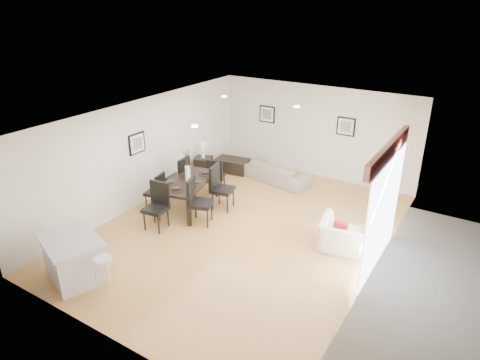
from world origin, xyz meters
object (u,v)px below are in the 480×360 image
Objects in this scene: dining_chair_enear at (197,198)px; side_table at (204,167)px; dining_chair_wfar at (181,175)px; armchair at (346,236)px; coffee_table at (232,165)px; sofa at (277,172)px; dining_chair_wnear at (157,189)px; dining_chair_efar at (219,185)px; kitchen_island at (73,258)px; dining_chair_head at (158,203)px; dining_table at (188,184)px; bar_stool at (103,263)px; dining_chair_foot at (216,174)px.

side_table is at bearing 12.15° from dining_chair_enear.
armchair is at bearing 82.24° from dining_chair_wfar.
armchair is at bearing -99.63° from dining_chair_enear.
sofa is at bearing -6.07° from coffee_table.
dining_chair_enear is at bearing 76.48° from dining_chair_wnear.
dining_chair_wnear is at bearing -83.91° from side_table.
sofa is 2.18m from side_table.
dining_chair_efar is 0.77× the size of kitchen_island.
kitchen_island reaches higher than coffee_table.
sofa is at bearing 137.57° from dining_chair_wfar.
dining_chair_wnear is at bearing 125.37° from dining_chair_head.
dining_table is 1.73× the size of dining_chair_enear.
dining_table is 3.48m from kitchen_island.
sofa is 2.01× the size of dining_chair_wnear.
dining_chair_wnear is 3.09m from kitchen_island.
side_table reaches higher than coffee_table.
dining_chair_enear reaches higher than bar_stool.
kitchen_island is (-0.01, -2.34, -0.18)m from dining_chair_head.
dining_chair_foot is at bearing -80.72° from coffee_table.
dining_chair_head is at bearing 31.83° from dining_chair_wnear.
dining_table is at bearing -88.31° from coffee_table.
dining_chair_enear is 1.03× the size of dining_chair_head.
side_table is at bearing -27.47° from armchair.
dining_table is at bearing 81.69° from dining_chair_head.
dining_chair_wnear reaches higher than sofa.
dining_table is at bearing 49.13° from dining_chair_wfar.
bar_stool is (0.83, -2.34, 0.01)m from dining_chair_head.
dining_table is at bearing 112.94° from dining_chair_wnear.
sofa is 3.60m from dining_chair_wnear.
dining_chair_efar is (0.63, 0.44, -0.05)m from dining_table.
dining_chair_wnear is at bearing 113.54° from dining_chair_efar.
armchair is 1.07× the size of coffee_table.
side_table reaches higher than sofa.
dining_chair_wnear reaches higher than dining_table.
dining_chair_head is (0.62, -1.59, -0.00)m from dining_chair_wfar.
dining_chair_enear is (0.64, -0.49, -0.05)m from dining_table.
dining_chair_wfar is at bearing 77.96° from dining_chair_efar.
coffee_table is 0.68× the size of kitchen_island.
coffee_table is at bearing -93.45° from dining_chair_foot.
dining_chair_wfar is 1.00× the size of dining_chair_head.
dining_chair_enear is at bearing -49.74° from dining_table.
dining_chair_enear is 1.82× the size of side_table.
dining_table is at bearing 103.28° from bar_stool.
armchair is 0.93× the size of dining_chair_enear.
dining_chair_wnear is 1.30× the size of bar_stool.
dining_chair_wfar is at bearing -12.55° from armchair.
sofa is 1.73× the size of dining_chair_wfar.
dining_chair_wnear is 2.28m from side_table.
dining_chair_head reaches higher than armchair.
armchair reaches higher than side_table.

